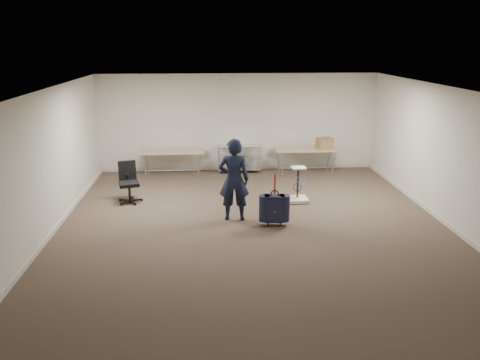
{
  "coord_description": "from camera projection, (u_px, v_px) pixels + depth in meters",
  "views": [
    {
      "loc": [
        -0.9,
        -8.92,
        3.69
      ],
      "look_at": [
        -0.25,
        0.3,
        0.92
      ],
      "focal_mm": 35.0,
      "sensor_mm": 36.0,
      "label": 1
    }
  ],
  "objects": [
    {
      "name": "room_shell",
      "position": [
        247.0,
        202.0,
        10.95
      ],
      "size": [
        8.0,
        9.0,
        9.0
      ],
      "color": "silver",
      "rests_on": "ground"
    },
    {
      "name": "person",
      "position": [
        234.0,
        180.0,
        9.79
      ],
      "size": [
        0.67,
        0.47,
        1.77
      ],
      "primitive_type": "imported",
      "rotation": [
        0.0,
        0.0,
        3.07
      ],
      "color": "black",
      "rests_on": "ground"
    },
    {
      "name": "wire_shelf",
      "position": [
        239.0,
        157.0,
        13.53
      ],
      "size": [
        1.22,
        0.47,
        0.8
      ],
      "color": "silver",
      "rests_on": "ground"
    },
    {
      "name": "office_chair",
      "position": [
        129.0,
        190.0,
        11.06
      ],
      "size": [
        0.59,
        0.59,
        0.97
      ],
      "color": "black",
      "rests_on": "ground"
    },
    {
      "name": "ground",
      "position": [
        253.0,
        227.0,
        9.64
      ],
      "size": [
        9.0,
        9.0,
        0.0
      ],
      "primitive_type": "plane",
      "color": "#433429",
      "rests_on": "ground"
    },
    {
      "name": "suitcase",
      "position": [
        274.0,
        208.0,
        9.6
      ],
      "size": [
        0.42,
        0.26,
        1.11
      ],
      "color": "black",
      "rests_on": "ground"
    },
    {
      "name": "folding_table_left",
      "position": [
        172.0,
        152.0,
        13.09
      ],
      "size": [
        1.8,
        0.75,
        0.73
      ],
      "color": "tan",
      "rests_on": "ground"
    },
    {
      "name": "equipment_cart",
      "position": [
        298.0,
        193.0,
        11.09
      ],
      "size": [
        0.47,
        0.47,
        0.85
      ],
      "color": "beige",
      "rests_on": "ground"
    },
    {
      "name": "folding_table_right",
      "position": [
        306.0,
        150.0,
        13.35
      ],
      "size": [
        1.8,
        0.75,
        0.73
      ],
      "color": "tan",
      "rests_on": "ground"
    },
    {
      "name": "cardboard_box",
      "position": [
        325.0,
        143.0,
        13.27
      ],
      "size": [
        0.48,
        0.41,
        0.31
      ],
      "primitive_type": "cube",
      "rotation": [
        0.0,
        0.0,
        0.27
      ],
      "color": "olive",
      "rests_on": "folding_table_right"
    }
  ]
}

